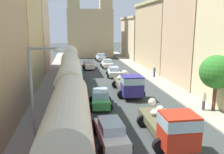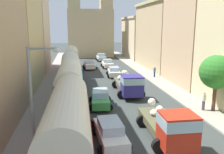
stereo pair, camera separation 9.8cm
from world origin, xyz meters
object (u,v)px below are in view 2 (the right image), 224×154
object	(u,v)px
car_2	(101,57)
parked_bus_0	(68,121)
car_4	(100,98)
pedestrian_0	(155,71)
cargo_truck_1	(129,84)
car_1	(108,64)
car_5	(89,65)
cargo_truck_0	(169,125)
pedestrian_1	(204,101)
parked_bus_3	(71,58)
car_3	(110,132)
parked_bus_1	(70,82)
streetlamp_near	(36,95)
car_0	(114,72)
parked_bus_2	(71,68)

from	to	relation	value
car_2	parked_bus_0	bearing A→B (deg)	-99.27
car_4	pedestrian_0	xyz separation A→B (m)	(9.24, 11.34, 0.19)
cargo_truck_1	pedestrian_0	xyz separation A→B (m)	(5.72, 8.07, -0.31)
car_1	car_5	size ratio (longest dim) A/B	0.96
parked_bus_0	cargo_truck_1	size ratio (longest dim) A/B	1.32
cargo_truck_0	pedestrian_1	bearing A→B (deg)	43.85
parked_bus_3	car_3	size ratio (longest dim) A/B	2.04
cargo_truck_0	car_3	size ratio (longest dim) A/B	1.48
car_1	car_5	xyz separation A→B (m)	(-3.39, -0.76, -0.01)
cargo_truck_0	car_2	world-z (taller)	cargo_truck_0
parked_bus_1	car_4	bearing A→B (deg)	-8.59
pedestrian_1	car_1	bearing A→B (deg)	102.27
car_5	pedestrian_1	size ratio (longest dim) A/B	2.29
cargo_truck_1	car_2	xyz separation A→B (m)	(-0.00, 26.68, -0.47)
parked_bus_1	cargo_truck_1	bearing A→B (deg)	24.38
cargo_truck_1	pedestrian_0	bearing A→B (deg)	54.64
parked_bus_3	pedestrian_0	xyz separation A→B (m)	(12.02, -7.08, -1.27)
car_5	streetlamp_near	bearing A→B (deg)	-99.22
car_0	car_4	size ratio (longest dim) A/B	0.93
parked_bus_0	car_1	distance (m)	30.44
parked_bus_3	pedestrian_0	world-z (taller)	parked_bus_3
parked_bus_0	car_2	distance (m)	39.06
streetlamp_near	car_5	bearing A→B (deg)	80.78
cargo_truck_0	parked_bus_1	bearing A→B (deg)	127.11
car_1	car_5	bearing A→B (deg)	-167.38
cargo_truck_1	car_3	bearing A→B (deg)	-109.12
car_3	pedestrian_0	size ratio (longest dim) A/B	2.58
parked_bus_0	parked_bus_3	bearing A→B (deg)	90.00
car_2	car_4	size ratio (longest dim) A/B	0.85
parked_bus_2	car_1	size ratio (longest dim) A/B	2.25
car_5	pedestrian_1	distance (m)	24.79
parked_bus_1	pedestrian_0	size ratio (longest dim) A/B	5.00
parked_bus_3	car_0	size ratio (longest dim) A/B	2.20
car_3	car_4	world-z (taller)	car_4
parked_bus_0	cargo_truck_0	xyz separation A→B (m)	(6.35, 0.61, -0.89)
car_4	parked_bus_0	bearing A→B (deg)	-107.96
parked_bus_3	pedestrian_0	distance (m)	14.01
car_2	cargo_truck_1	bearing A→B (deg)	-90.00
car_1	streetlamp_near	size ratio (longest dim) A/B	0.61
cargo_truck_1	pedestrian_0	world-z (taller)	cargo_truck_1
car_4	car_5	distance (m)	20.38
car_0	car_4	distance (m)	13.73
cargo_truck_0	streetlamp_near	world-z (taller)	streetlamp_near
parked_bus_1	cargo_truck_0	distance (m)	10.58
car_5	streetlamp_near	distance (m)	29.58
pedestrian_0	car_4	bearing A→B (deg)	-129.16
parked_bus_0	car_2	world-z (taller)	parked_bus_0
parked_bus_2	streetlamp_near	bearing A→B (deg)	-95.25
cargo_truck_0	car_5	size ratio (longest dim) A/B	1.60
parked_bus_0	car_4	size ratio (longest dim) A/B	2.30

